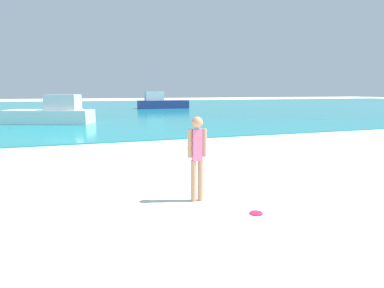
% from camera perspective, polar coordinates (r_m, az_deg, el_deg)
% --- Properties ---
extents(water, '(160.00, 60.00, 0.06)m').
position_cam_1_polar(water, '(44.05, -14.94, 6.42)').
color(water, teal).
rests_on(water, ground).
extents(person_standing, '(0.40, 0.23, 1.75)m').
position_cam_1_polar(person_standing, '(6.34, 0.92, -1.79)').
color(person_standing, tan).
rests_on(person_standing, ground).
extents(frisbee, '(0.24, 0.24, 0.03)m').
position_cam_1_polar(frisbee, '(6.06, 11.60, -12.24)').
color(frisbee, '#E51E4C').
rests_on(frisbee, ground).
extents(boat_near, '(6.05, 3.78, 1.96)m').
position_cam_1_polar(boat_near, '(23.38, -24.13, 5.08)').
color(boat_near, white).
rests_on(boat_near, water).
extents(boat_far, '(6.32, 2.04, 2.15)m').
position_cam_1_polar(boat_far, '(40.21, -5.63, 7.52)').
color(boat_far, navy).
rests_on(boat_far, water).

